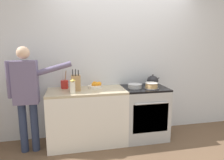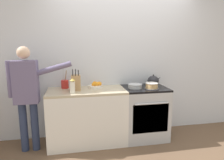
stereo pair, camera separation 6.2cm
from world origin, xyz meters
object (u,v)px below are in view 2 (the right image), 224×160
object	(u,v)px
knife_block	(76,83)
person_baker	(27,91)
stove_range	(144,113)
mixing_bowl	(135,86)
tea_kettle	(153,81)
milk_carton	(72,86)
utensil_crock	(65,84)
fruit_bowl	(96,85)
layer_cake	(152,86)

from	to	relation	value
knife_block	person_baker	bearing A→B (deg)	-171.88
stove_range	mixing_bowl	distance (m)	0.51
stove_range	knife_block	xyz separation A→B (m)	(-1.13, 0.02, 0.56)
tea_kettle	knife_block	world-z (taller)	knife_block
tea_kettle	person_baker	bearing A→B (deg)	-174.20
tea_kettle	person_baker	xyz separation A→B (m)	(-2.03, -0.21, -0.03)
tea_kettle	milk_carton	size ratio (longest dim) A/B	1.09
utensil_crock	person_baker	distance (m)	0.59
milk_carton	utensil_crock	bearing A→B (deg)	109.36
stove_range	person_baker	bearing A→B (deg)	-177.40
tea_kettle	person_baker	size ratio (longest dim) A/B	0.15
milk_carton	tea_kettle	bearing A→B (deg)	11.79
person_baker	knife_block	bearing A→B (deg)	3.40
knife_block	fruit_bowl	size ratio (longest dim) A/B	1.40
stove_range	utensil_crock	world-z (taller)	utensil_crock
utensil_crock	person_baker	xyz separation A→B (m)	(-0.53, -0.27, -0.02)
stove_range	mixing_bowl	world-z (taller)	mixing_bowl
tea_kettle	knife_block	bearing A→B (deg)	-175.43
stove_range	fruit_bowl	size ratio (longest dim) A/B	3.74
layer_cake	fruit_bowl	bearing A→B (deg)	163.38
mixing_bowl	milk_carton	world-z (taller)	milk_carton
fruit_bowl	person_baker	size ratio (longest dim) A/B	0.15
utensil_crock	fruit_bowl	xyz separation A→B (m)	(0.50, -0.04, -0.03)
stove_range	knife_block	size ratio (longest dim) A/B	2.67
stove_range	milk_carton	bearing A→B (deg)	-172.07
tea_kettle	utensil_crock	distance (m)	1.50
knife_block	milk_carton	bearing A→B (deg)	-105.89
mixing_bowl	utensil_crock	bearing A→B (deg)	169.35
layer_cake	mixing_bowl	xyz separation A→B (m)	(-0.25, 0.09, -0.01)
utensil_crock	fruit_bowl	distance (m)	0.50
fruit_bowl	tea_kettle	bearing A→B (deg)	-1.43
tea_kettle	utensil_crock	xyz separation A→B (m)	(-1.50, 0.07, -0.01)
tea_kettle	milk_carton	distance (m)	1.41
tea_kettle	knife_block	distance (m)	1.33
tea_kettle	fruit_bowl	world-z (taller)	tea_kettle
mixing_bowl	knife_block	xyz separation A→B (m)	(-0.95, 0.04, 0.09)
stove_range	tea_kettle	distance (m)	0.57
layer_cake	mixing_bowl	size ratio (longest dim) A/B	1.02
knife_block	tea_kettle	bearing A→B (deg)	4.57
knife_block	milk_carton	distance (m)	0.19
stove_range	milk_carton	xyz separation A→B (m)	(-1.18, -0.16, 0.55)
mixing_bowl	person_baker	bearing A→B (deg)	-177.90
mixing_bowl	utensil_crock	distance (m)	1.15
layer_cake	fruit_bowl	xyz separation A→B (m)	(-0.88, 0.26, -0.01)
milk_carton	person_baker	world-z (taller)	person_baker
fruit_bowl	person_baker	bearing A→B (deg)	-167.31
knife_block	fruit_bowl	xyz separation A→B (m)	(0.32, 0.13, -0.08)
stove_range	utensil_crock	distance (m)	1.42
mixing_bowl	utensil_crock	world-z (taller)	utensil_crock
knife_block	stove_range	bearing A→B (deg)	-0.86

